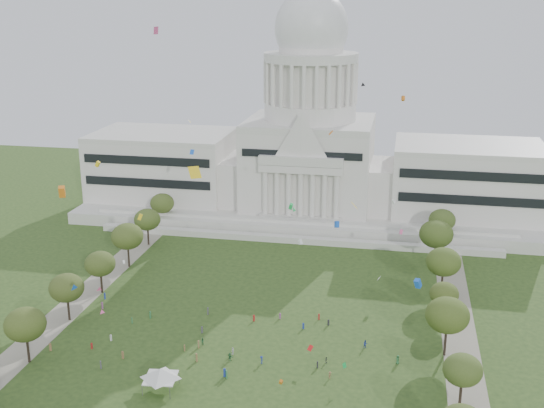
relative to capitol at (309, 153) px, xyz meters
The scene contains 27 objects.
ground 115.76m from the capitol, 90.00° to the right, with size 400.00×400.00×0.00m, color #2B441B.
capitol is the anchor object (origin of this frame).
path_left 98.93m from the capitol, 119.87° to the right, with size 8.00×160.00×0.04m, color gray.
path_right 98.93m from the capitol, 60.13° to the right, with size 8.00×160.00×0.04m, color gray.
row_tree_l_1 125.32m from the capitol, 110.71° to the right, with size 8.86×8.86×12.59m.
row_tree_r_1 125.12m from the capitol, 68.16° to the right, with size 7.58×7.58×10.78m.
row_tree_l_2 107.19m from the capitol, 115.07° to the right, with size 8.42×8.42×11.97m.
row_tree_r_2 106.56m from the capitol, 65.33° to the right, with size 9.55×9.55×13.58m.
row_tree_l_3 92.14m from the capitol, 118.96° to the right, with size 8.12×8.12×11.55m.
row_tree_r_3 91.98m from the capitol, 60.70° to the right, with size 7.01×7.01×9.98m.
row_tree_l_4 76.50m from the capitol, 125.78° to the right, with size 9.29×9.29×13.21m.
row_tree_r_4 78.81m from the capitol, 54.84° to the right, with size 9.19×9.19×13.06m.
row_tree_l_5 63.64m from the capitol, 136.72° to the right, with size 8.33×8.33×11.85m.
row_tree_r_5 62.67m from the capitol, 44.94° to the right, with size 9.82×9.82×13.96m.
row_tree_l_6 54.69m from the capitol, 152.45° to the right, with size 8.19×8.19×11.64m.
row_tree_r_6 54.32m from the capitol, 28.99° to the right, with size 8.42×8.42×11.97m.
event_tent 123.33m from the capitol, 95.81° to the right, with size 9.56×9.56×4.83m.
person_0 109.50m from the capitol, 71.48° to the right, with size 0.97×0.63×1.98m, color #33723F.
person_2 102.29m from the capitol, 74.43° to the right, with size 0.93×0.58×1.92m, color navy.
person_3 109.82m from the capitol, 87.14° to the right, with size 1.18×0.61×1.83m, color navy.
person_4 107.06m from the capitol, 90.91° to the right, with size 1.02×0.56×1.75m, color silver.
person_5 109.67m from the capitol, 90.87° to the right, with size 1.72×0.68×1.85m, color #33723F.
person_8 104.57m from the capitol, 95.34° to the right, with size 0.79×0.49×1.63m, color #33723F.
person_9 114.58m from the capitol, 79.50° to the right, with size 1.03×0.53×1.59m, color olive.
person_10 108.42m from the capitol, 79.71° to the right, with size 0.87×0.47×1.48m, color #4C4C51.
distant_crowd 103.48m from the capitol, 98.42° to the right, with size 59.96×33.16×1.87m.
kite_swarm 111.35m from the capitol, 90.24° to the right, with size 77.19×96.78×66.16m.
Camera 1 is at (32.76, -121.23, 75.69)m, focal length 45.00 mm.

